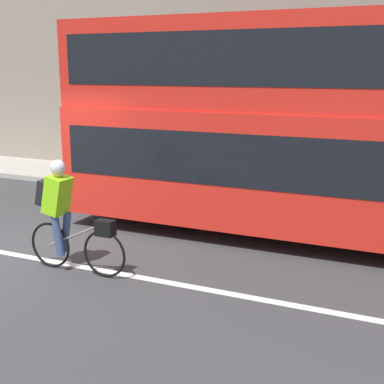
# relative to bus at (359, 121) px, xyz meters

# --- Properties ---
(ground_plane) EXTENTS (80.00, 80.00, 0.00)m
(ground_plane) POSITION_rel_bus_xyz_m (-4.94, -2.71, -2.03)
(ground_plane) COLOR #38383A
(road_center_line) EXTENTS (50.00, 0.14, 0.01)m
(road_center_line) POSITION_rel_bus_xyz_m (-4.94, -2.87, -2.02)
(road_center_line) COLOR silver
(road_center_line) RESTS_ON ground_plane
(sidewalk_curb) EXTENTS (60.00, 2.17, 0.12)m
(sidewalk_curb) POSITION_rel_bus_xyz_m (-4.94, 2.71, -1.96)
(sidewalk_curb) COLOR #A8A399
(sidewalk_curb) RESTS_ON ground_plane
(building_facade) EXTENTS (60.00, 0.30, 8.15)m
(building_facade) POSITION_rel_bus_xyz_m (-4.94, 3.95, 2.05)
(building_facade) COLOR gray
(building_facade) RESTS_ON ground_plane
(bus) EXTENTS (9.91, 2.51, 3.66)m
(bus) POSITION_rel_bus_xyz_m (0.00, 0.00, 0.00)
(bus) COLOR black
(bus) RESTS_ON ground_plane
(cyclist_on_bike) EXTENTS (1.61, 0.32, 1.61)m
(cyclist_on_bike) POSITION_rel_bus_xyz_m (-3.54, -3.05, -1.16)
(cyclist_on_bike) COLOR black
(cyclist_on_bike) RESTS_ON ground_plane
(trash_bin) EXTENTS (0.53, 0.53, 0.98)m
(trash_bin) POSITION_rel_bus_xyz_m (-7.28, 2.61, -1.41)
(trash_bin) COLOR #515156
(trash_bin) RESTS_ON sidewalk_curb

